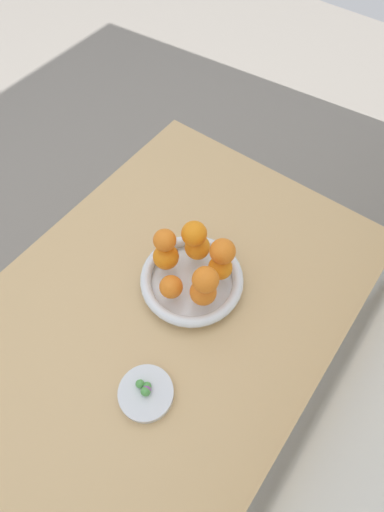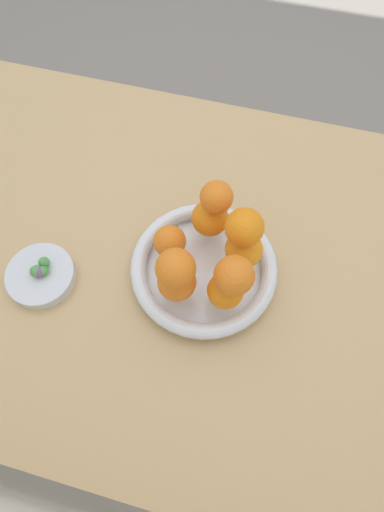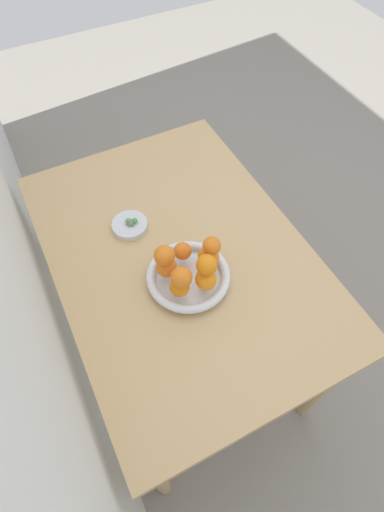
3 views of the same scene
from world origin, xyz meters
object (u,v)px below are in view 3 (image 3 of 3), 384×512
at_px(orange_6, 212,246).
at_px(candy_ball_2, 131,223).
at_px(candy_ball_3, 129,222).
at_px(fruit_bowl, 188,277).
at_px(orange_2, 206,279).
at_px(candy_ball_0, 135,221).
at_px(candy_dish, 130,225).
at_px(orange_5, 181,277).
at_px(candy_ball_1, 129,221).
at_px(orange_1, 180,287).
at_px(orange_8, 164,256).
at_px(orange_7, 207,265).
at_px(orange_3, 208,256).
at_px(orange_4, 183,251).
at_px(orange_0, 166,267).
at_px(dining_table, 180,267).

relative_size(orange_6, candy_ball_2, 3.03).
bearing_deg(candy_ball_3, fruit_bowl, -162.98).
bearing_deg(orange_2, candy_ball_0, 15.48).
height_order(candy_dish, orange_5, orange_5).
distance_m(candy_ball_1, candy_ball_3, 0.00).
distance_m(fruit_bowl, candy_ball_1, 0.28).
bearing_deg(candy_ball_3, orange_1, -174.02).
relative_size(candy_dish, orange_6, 2.21).
bearing_deg(orange_8, candy_ball_2, 4.76).
xyz_separation_m(orange_7, candy_ball_3, (0.31, 0.11, -0.10)).
height_order(orange_3, orange_5, orange_5).
relative_size(orange_3, orange_7, 1.05).
bearing_deg(orange_4, orange_0, 114.91).
relative_size(orange_3, orange_8, 1.06).
xyz_separation_m(orange_6, candy_ball_2, (0.25, 0.15, -0.10)).
bearing_deg(orange_5, candy_ball_3, 6.38).
relative_size(candy_dish, candy_ball_2, 6.69).
distance_m(dining_table, candy_ball_3, 0.22).
relative_size(orange_3, candy_ball_1, 2.91).
relative_size(orange_8, candy_ball_0, 3.21).
bearing_deg(candy_dish, orange_6, -149.84).
distance_m(orange_2, orange_4, 0.12).
bearing_deg(dining_table, candy_ball_0, 28.08).
height_order(orange_7, candy_ball_0, orange_7).
bearing_deg(candy_ball_2, candy_dish, 17.50).
height_order(dining_table, fruit_bowl, fruit_bowl).
distance_m(orange_2, orange_7, 0.06).
distance_m(orange_3, candy_ball_1, 0.30).
distance_m(candy_dish, orange_6, 0.33).
relative_size(fruit_bowl, candy_ball_3, 12.16).
height_order(orange_0, orange_3, same).
bearing_deg(fruit_bowl, orange_5, 138.96).
relative_size(orange_7, orange_8, 1.01).
bearing_deg(candy_dish, candy_ball_0, -104.58).
bearing_deg(candy_ball_2, orange_3, -149.51).
bearing_deg(orange_7, candy_ball_1, 19.52).
relative_size(fruit_bowl, orange_2, 4.03).
height_order(orange_3, candy_ball_2, orange_3).
bearing_deg(orange_6, orange_4, 45.95).
relative_size(orange_7, candy_ball_0, 3.24).
bearing_deg(orange_0, candy_ball_1, 6.54).
bearing_deg(orange_4, fruit_bowl, 168.66).
bearing_deg(orange_1, candy_ball_2, 5.32).
bearing_deg(orange_3, orange_6, -144.93).
bearing_deg(candy_dish, orange_7, -160.73).
height_order(orange_1, orange_7, orange_7).
distance_m(orange_1, orange_5, 0.06).
distance_m(dining_table, orange_4, 0.16).
distance_m(dining_table, orange_8, 0.24).
height_order(fruit_bowl, orange_4, orange_4).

